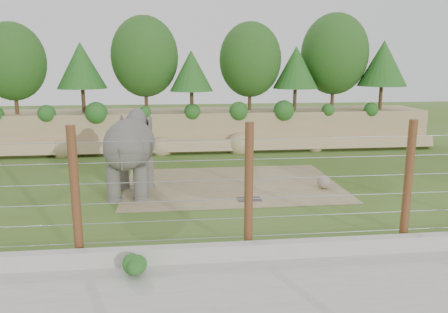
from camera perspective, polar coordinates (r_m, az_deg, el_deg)
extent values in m
plane|color=#3C5E18|center=(17.86, 0.73, -6.37)|extent=(90.00, 90.00, 0.00)
cube|color=tan|center=(30.20, -2.37, 3.70)|extent=(30.00, 4.00, 2.50)
cube|color=tan|center=(28.09, -2.01, 1.21)|extent=(30.00, 1.37, 1.07)
cylinder|color=#3F2B19|center=(30.53, -25.50, 6.65)|extent=(0.24, 0.24, 1.75)
sphere|color=#1D4914|center=(30.44, -25.91, 11.09)|extent=(4.00, 4.00, 4.00)
cylinder|color=#3F2B19|center=(29.97, -17.89, 6.99)|extent=(0.24, 0.24, 1.58)
sphere|color=#1D4914|center=(29.88, -18.15, 11.07)|extent=(3.60, 3.60, 3.60)
cylinder|color=#3F2B19|center=(29.94, -10.13, 7.72)|extent=(0.24, 0.24, 1.92)
sphere|color=#1D4914|center=(29.86, -10.32, 12.72)|extent=(4.40, 4.40, 4.40)
cylinder|color=#3F2B19|center=(28.73, -4.23, 7.17)|extent=(0.24, 0.24, 1.40)
sphere|color=#1D4914|center=(28.63, -4.29, 10.96)|extent=(3.20, 3.20, 3.20)
cylinder|color=#3F2B19|center=(30.13, 3.38, 7.81)|extent=(0.24, 0.24, 1.82)
sphere|color=#1D4914|center=(30.04, 3.44, 12.51)|extent=(4.16, 4.16, 4.16)
cylinder|color=#3F2B19|center=(30.22, 9.23, 7.39)|extent=(0.24, 0.24, 1.50)
sphere|color=#1D4914|center=(30.12, 9.36, 11.26)|extent=(3.44, 3.44, 3.44)
cylinder|color=#3F2B19|center=(32.07, 13.98, 7.92)|extent=(0.24, 0.24, 2.03)
sphere|color=#1D4914|center=(32.01, 14.24, 12.84)|extent=(4.64, 4.64, 4.64)
cylinder|color=#3F2B19|center=(32.17, 19.76, 7.24)|extent=(0.24, 0.24, 1.64)
sphere|color=#1D4914|center=(32.09, 20.05, 11.21)|extent=(3.76, 3.76, 3.76)
cube|color=#8D7A58|center=(20.76, 1.06, -3.68)|extent=(10.00, 7.00, 0.02)
cube|color=#262628|center=(18.53, 3.29, -5.58)|extent=(1.00, 0.60, 0.03)
sphere|color=gray|center=(20.53, 12.89, -3.26)|extent=(0.61, 0.61, 0.61)
cube|color=#ACA9A1|center=(13.16, 3.53, -12.20)|extent=(26.00, 0.35, 0.50)
cube|color=#ACA9A1|center=(11.52, 5.32, -17.36)|extent=(26.00, 4.00, 0.01)
cylinder|color=brown|center=(13.15, -18.84, -4.73)|extent=(0.26, 0.26, 4.00)
cylinder|color=brown|center=(13.01, 3.25, -4.25)|extent=(0.26, 0.26, 4.00)
cylinder|color=brown|center=(14.69, 22.89, -3.30)|extent=(0.26, 0.26, 4.00)
cylinder|color=#939398|center=(13.51, 3.17, -10.37)|extent=(20.00, 0.02, 0.02)
cylinder|color=#939398|center=(13.29, 3.20, -7.98)|extent=(20.00, 0.02, 0.02)
cylinder|color=#939398|center=(13.10, 3.24, -5.51)|extent=(20.00, 0.02, 0.02)
cylinder|color=#939398|center=(12.93, 3.27, -2.97)|extent=(20.00, 0.02, 0.02)
cylinder|color=#939398|center=(12.79, 3.30, -0.38)|extent=(20.00, 0.02, 0.02)
cylinder|color=#939398|center=(12.67, 3.33, 2.27)|extent=(20.00, 0.02, 0.02)
sphere|color=#1B551A|center=(12.28, -11.08, -13.97)|extent=(0.60, 0.60, 0.60)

